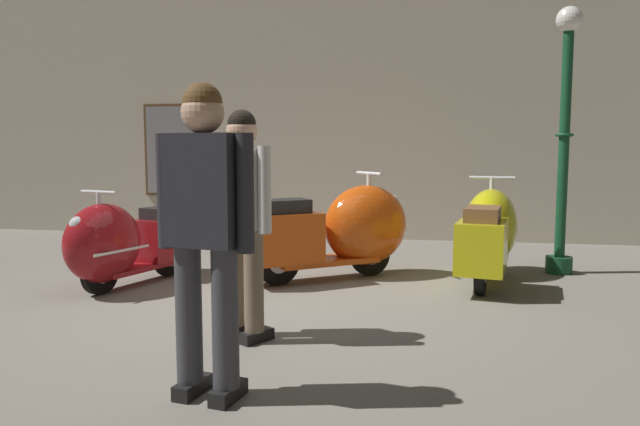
{
  "coord_description": "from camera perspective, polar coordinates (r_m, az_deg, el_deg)",
  "views": [
    {
      "loc": [
        1.3,
        -4.89,
        1.34
      ],
      "look_at": [
        0.22,
        1.18,
        0.69
      ],
      "focal_mm": 33.63,
      "sensor_mm": 36.0,
      "label": 1
    }
  ],
  "objects": [
    {
      "name": "showroom_back_wall",
      "position": [
        9.16,
        1.92,
        9.86
      ],
      "size": [
        18.0,
        0.24,
        3.9
      ],
      "color": "#BCB29E",
      "rests_on": "ground"
    },
    {
      "name": "scooter_0",
      "position": [
        6.11,
        -18.18,
        -2.71
      ],
      "size": [
        0.9,
        1.65,
        0.97
      ],
      "rotation": [
        0.0,
        0.0,
        -1.87
      ],
      "color": "black",
      "rests_on": "ground"
    },
    {
      "name": "lamppost",
      "position": [
        6.94,
        22.23,
        6.93
      ],
      "size": [
        0.28,
        0.28,
        2.83
      ],
      "color": "#144728",
      "rests_on": "ground"
    },
    {
      "name": "ground_plane",
      "position": [
        5.24,
        -4.67,
        -8.82
      ],
      "size": [
        60.0,
        60.0,
        0.0
      ],
      "primitive_type": "plane",
      "color": "slate"
    },
    {
      "name": "visitor_1",
      "position": [
        3.2,
        -10.9,
        -0.64
      ],
      "size": [
        0.56,
        0.32,
        1.69
      ],
      "rotation": [
        0.0,
        0.0,
        1.39
      ],
      "color": "black",
      "rests_on": "ground"
    },
    {
      "name": "scooter_2",
      "position": [
        6.4,
        15.69,
        -1.88
      ],
      "size": [
        0.79,
        1.79,
        1.06
      ],
      "rotation": [
        0.0,
        0.0,
        1.39
      ],
      "color": "black",
      "rests_on": "ground"
    },
    {
      "name": "scooter_1",
      "position": [
        6.23,
        2.04,
        -1.66
      ],
      "size": [
        1.77,
        1.48,
        1.11
      ],
      "rotation": [
        0.0,
        0.0,
        0.63
      ],
      "color": "black",
      "rests_on": "ground"
    },
    {
      "name": "visitor_0",
      "position": [
        4.2,
        -7.34,
        0.45
      ],
      "size": [
        0.47,
        0.39,
        1.62
      ],
      "rotation": [
        0.0,
        0.0,
        1.0
      ],
      "color": "black",
      "rests_on": "ground"
    }
  ]
}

